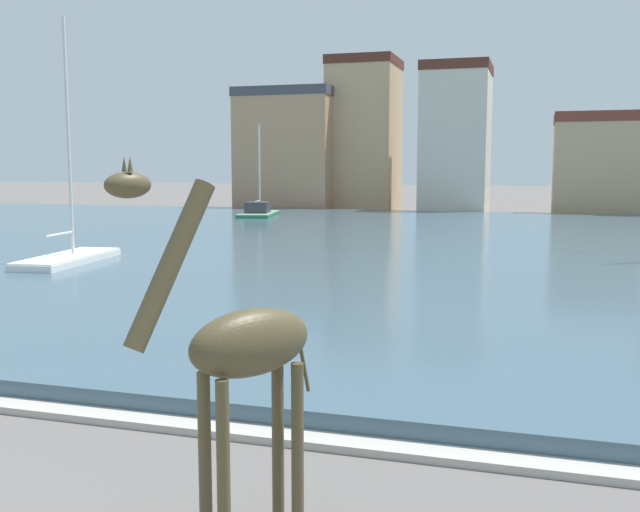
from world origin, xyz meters
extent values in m
cube|color=#3D5666|center=(0.00, 31.12, 0.20)|extent=(88.40, 49.01, 0.39)
cube|color=#ADA89E|center=(0.00, 6.36, 0.06)|extent=(88.40, 0.50, 0.12)
cylinder|color=#4C4228|center=(2.57, 3.15, 0.95)|extent=(0.14, 0.14, 1.90)
cylinder|color=#4C4228|center=(2.27, 3.35, 0.95)|extent=(0.14, 0.14, 1.90)
cylinder|color=#4C4228|center=(3.09, 3.95, 0.95)|extent=(0.14, 0.14, 1.90)
cylinder|color=#4C4228|center=(2.79, 4.14, 0.95)|extent=(0.14, 0.14, 1.90)
ellipsoid|color=#4C4228|center=(2.68, 3.65, 2.17)|extent=(1.26, 1.53, 0.72)
cylinder|color=#4C4228|center=(2.18, 2.88, 3.07)|extent=(0.72, 0.94, 1.62)
ellipsoid|color=#4C4228|center=(1.96, 2.54, 3.83)|extent=(0.45, 0.51, 0.24)
cone|color=#4C4228|center=(2.01, 2.51, 4.02)|extent=(0.05, 0.05, 0.14)
cone|color=#4C4228|center=(1.91, 2.57, 4.02)|extent=(0.05, 0.05, 0.14)
cylinder|color=#4C4228|center=(3.06, 4.23, 1.87)|extent=(0.15, 0.19, 0.77)
cube|color=#236B42|center=(-13.99, 46.02, 0.29)|extent=(3.38, 6.15, 0.58)
ellipsoid|color=#236B42|center=(-14.54, 48.73, 0.29)|extent=(2.40, 2.40, 0.55)
cube|color=gray|center=(-13.99, 46.02, 0.61)|extent=(3.31, 6.02, 0.06)
cube|color=#333338|center=(-13.90, 45.60, 1.03)|extent=(1.96, 2.31, 0.79)
cylinder|color=silver|center=(-14.08, 46.45, 3.78)|extent=(0.12, 0.12, 6.41)
cylinder|color=silver|center=(-13.88, 45.45, 1.48)|extent=(0.48, 2.01, 0.08)
cube|color=white|center=(-11.34, 19.83, 0.31)|extent=(2.34, 5.50, 0.62)
ellipsoid|color=white|center=(-11.64, 22.34, 0.31)|extent=(1.76, 2.04, 0.59)
cube|color=silver|center=(-11.34, 19.83, 0.65)|extent=(2.29, 5.39, 0.06)
cylinder|color=silver|center=(-11.39, 20.23, 5.05)|extent=(0.12, 0.12, 8.85)
cylinder|color=silver|center=(-11.27, 19.30, 1.52)|extent=(0.30, 1.86, 0.08)
cube|color=tan|center=(-16.16, 58.48, 5.03)|extent=(8.61, 5.07, 10.05)
cube|color=#42424C|center=(-16.16, 58.48, 10.45)|extent=(8.78, 5.17, 0.80)
cube|color=tan|center=(-9.81, 61.60, 6.41)|extent=(5.85, 6.36, 12.82)
cube|color=#51281E|center=(-9.81, 61.60, 13.22)|extent=(5.96, 6.48, 0.80)
cube|color=beige|center=(-1.27, 58.77, 5.81)|extent=(5.42, 6.37, 11.62)
cube|color=#51281E|center=(-1.27, 58.77, 12.02)|extent=(5.53, 6.50, 0.80)
cube|color=tan|center=(9.92, 59.02, 3.69)|extent=(6.59, 5.72, 7.39)
cube|color=brown|center=(9.92, 59.02, 7.79)|extent=(6.72, 5.84, 0.80)
camera|label=1|loc=(5.51, -3.23, 4.00)|focal=40.59mm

